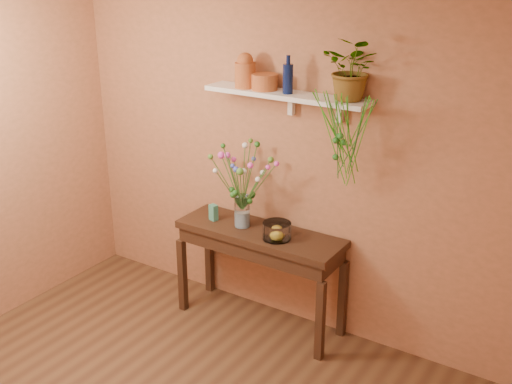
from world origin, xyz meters
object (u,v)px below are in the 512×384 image
blue_bottle (288,78)px  bouquet (242,172)px  sideboard (260,244)px  spider_plant (353,69)px  glass_vase (242,213)px  glass_bowl (277,231)px  terracotta_jug (245,71)px

blue_bottle → bouquet: size_ratio=0.48×
sideboard → spider_plant: bearing=11.6°
glass_vase → glass_bowl: (0.35, -0.05, -0.05)m
sideboard → spider_plant: spider_plant is taller
sideboard → bouquet: size_ratio=2.39×
glass_vase → terracotta_jug: bearing=106.4°
terracotta_jug → spider_plant: size_ratio=0.61×
blue_bottle → glass_bowl: size_ratio=1.25×
blue_bottle → glass_vase: blue_bottle is taller
sideboard → spider_plant: (0.66, 0.14, 1.44)m
glass_bowl → blue_bottle: bearing=94.0°
blue_bottle → glass_bowl: 1.16m
terracotta_jug → bouquet: 0.77m
sideboard → glass_bowl: 0.27m
spider_plant → bouquet: size_ratio=0.76×
blue_bottle → spider_plant: 0.50m
sideboard → blue_bottle: bearing=26.3°
terracotta_jug → spider_plant: bearing=2.8°
glass_bowl → sideboard: bearing=163.5°
terracotta_jug → bouquet: bearing=-73.9°
spider_plant → glass_vase: spider_plant is taller
spider_plant → blue_bottle: bearing=-174.4°
terracotta_jug → glass_bowl: bearing=-21.4°
terracotta_jug → glass_vase: (0.03, -0.10, -1.12)m
glass_bowl → terracotta_jug: bearing=158.6°
sideboard → bouquet: bouquet is taller
spider_plant → sideboard: bearing=-168.4°
terracotta_jug → glass_vase: bearing=-73.6°
blue_bottle → spider_plant: (0.48, 0.05, 0.10)m
spider_plant → glass_bowl: size_ratio=1.97×
sideboard → bouquet: bearing=179.6°
spider_plant → glass_bowl: (-0.47, -0.19, -1.26)m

